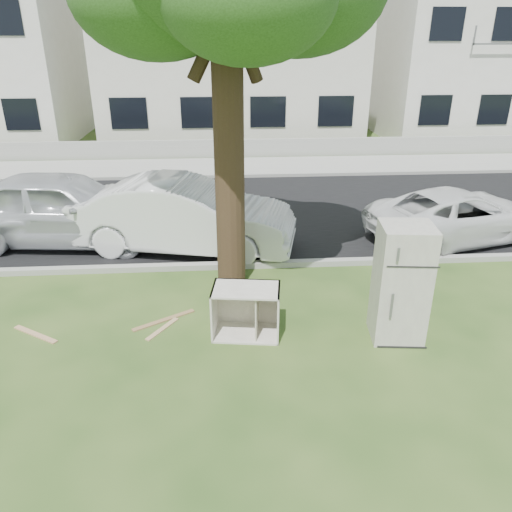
{
  "coord_description": "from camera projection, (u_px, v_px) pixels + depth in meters",
  "views": [
    {
      "loc": [
        -0.54,
        -7.0,
        4.52
      ],
      "look_at": [
        -0.01,
        0.6,
        1.09
      ],
      "focal_mm": 35.0,
      "sensor_mm": 36.0,
      "label": 1
    }
  ],
  "objects": [
    {
      "name": "road",
      "position": [
        243.0,
        212.0,
        13.71
      ],
      "size": [
        120.0,
        7.0,
        0.01
      ],
      "primitive_type": "cube",
      "color": "black",
      "rests_on": "ground"
    },
    {
      "name": "fridge",
      "position": [
        401.0,
        283.0,
        7.75
      ],
      "size": [
        0.86,
        0.81,
        1.91
      ],
      "primitive_type": "cube",
      "rotation": [
        0.0,
        0.0,
        -0.11
      ],
      "color": "silver",
      "rests_on": "ground"
    },
    {
      "name": "kerb_near",
      "position": [
        250.0,
        267.0,
        10.49
      ],
      "size": [
        120.0,
        0.18,
        0.12
      ],
      "primitive_type": "cube",
      "color": "gray",
      "rests_on": "ground"
    },
    {
      "name": "plank_c",
      "position": [
        162.0,
        329.0,
        8.29
      ],
      "size": [
        0.5,
        0.69,
        0.02
      ],
      "primitive_type": "cube",
      "rotation": [
        0.0,
        0.0,
        0.99
      ],
      "color": "tan",
      "rests_on": "ground"
    },
    {
      "name": "kerb_far",
      "position": [
        238.0,
        178.0,
        16.95
      ],
      "size": [
        120.0,
        0.18,
        0.12
      ],
      "primitive_type": "cube",
      "color": "gray",
      "rests_on": "ground"
    },
    {
      "name": "car_center",
      "position": [
        184.0,
        215.0,
        11.07
      ],
      "size": [
        5.13,
        2.71,
        1.61
      ],
      "primitive_type": "imported",
      "rotation": [
        0.0,
        0.0,
        1.35
      ],
      "color": "silver",
      "rests_on": "ground"
    },
    {
      "name": "ground",
      "position": [
        259.0,
        331.0,
        8.26
      ],
      "size": [
        120.0,
        120.0,
        0.0
      ],
      "primitive_type": "plane",
      "color": "#274318"
    },
    {
      "name": "car_right",
      "position": [
        459.0,
        215.0,
        11.68
      ],
      "size": [
        4.73,
        3.11,
        1.21
      ],
      "primitive_type": "imported",
      "rotation": [
        0.0,
        0.0,
        1.85
      ],
      "color": "silver",
      "rests_on": "ground"
    },
    {
      "name": "cabinet",
      "position": [
        246.0,
        311.0,
        8.02
      ],
      "size": [
        1.15,
        0.8,
        0.83
      ],
      "primitive_type": "cube",
      "rotation": [
        0.0,
        0.0,
        -0.13
      ],
      "color": "beige",
      "rests_on": "ground"
    },
    {
      "name": "car_left",
      "position": [
        64.0,
        208.0,
        11.41
      ],
      "size": [
        5.13,
        2.49,
        1.69
      ],
      "primitive_type": "imported",
      "rotation": [
        0.0,
        0.0,
        1.47
      ],
      "color": "silver",
      "rests_on": "ground"
    },
    {
      "name": "sidewalk",
      "position": [
        236.0,
        167.0,
        18.26
      ],
      "size": [
        120.0,
        2.8,
        0.01
      ],
      "primitive_type": "cube",
      "color": "gray",
      "rests_on": "ground"
    },
    {
      "name": "plank_b",
      "position": [
        35.0,
        334.0,
        8.14
      ],
      "size": [
        0.85,
        0.61,
        0.02
      ],
      "primitive_type": "cube",
      "rotation": [
        0.0,
        0.0,
        -0.58
      ],
      "color": "tan",
      "rests_on": "ground"
    },
    {
      "name": "townhouse_center",
      "position": [
        230.0,
        51.0,
        22.65
      ],
      "size": [
        11.22,
        8.16,
        7.44
      ],
      "color": "silver",
      "rests_on": "ground"
    },
    {
      "name": "townhouse_right",
      "position": [
        484.0,
        57.0,
        23.54
      ],
      "size": [
        10.2,
        8.16,
        6.84
      ],
      "color": "silver",
      "rests_on": "ground"
    },
    {
      "name": "plank_a",
      "position": [
        164.0,
        320.0,
        8.54
      ],
      "size": [
        1.03,
        0.67,
        0.02
      ],
      "primitive_type": "cube",
      "rotation": [
        0.0,
        0.0,
        0.55
      ],
      "color": "olive",
      "rests_on": "ground"
    },
    {
      "name": "low_wall",
      "position": [
        235.0,
        148.0,
        19.58
      ],
      "size": [
        120.0,
        0.15,
        0.7
      ],
      "primitive_type": "cube",
      "color": "gray",
      "rests_on": "ground"
    }
  ]
}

